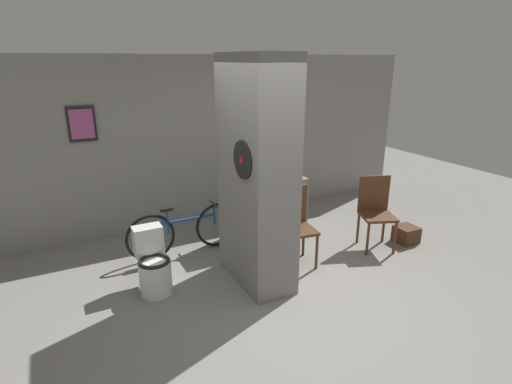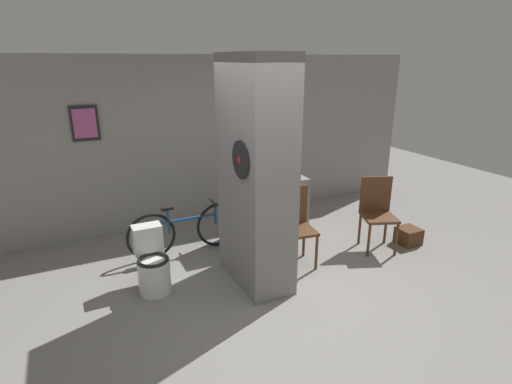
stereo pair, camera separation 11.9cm
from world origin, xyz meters
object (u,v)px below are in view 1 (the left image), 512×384
Objects in this scene: toilet at (153,266)px; bottle_tall at (264,174)px; bicycle at (186,230)px; chair_near_pillar at (295,222)px; chair_by_doorway at (376,209)px.

bottle_tall is (1.79, 0.67, 0.67)m from toilet.
toilet is 0.46× the size of bicycle.
chair_near_pillar and chair_by_doorway have the same top height.
toilet reaches higher than bicycle.
chair_by_doorway is at bearing -22.24° from bicycle.
chair_near_pillar is at bearing -163.94° from chair_by_doorway.
bottle_tall is (1.17, -0.06, 0.64)m from bicycle.
chair_near_pillar is at bearing -4.60° from toilet.
bicycle is (-2.43, 0.99, -0.22)m from chair_by_doorway.
chair_by_doorway is 1.62m from bottle_tall.
bicycle is at bearing 177.15° from bottle_tall.
toilet is 0.72× the size of chair_by_doorway.
toilet is 2.77× the size of bottle_tall.
chair_near_pillar reaches higher than toilet.
chair_by_doorway is at bearing -4.90° from toilet.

